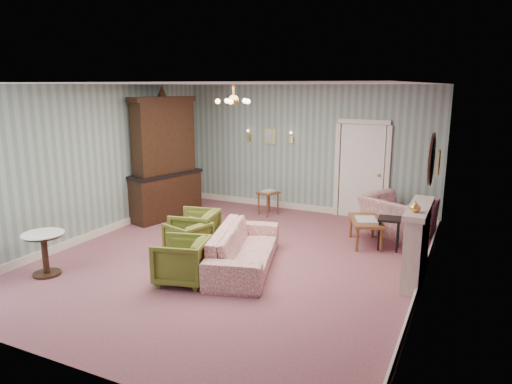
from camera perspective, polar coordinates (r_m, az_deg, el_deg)
The scene contains 27 objects.
floor at distance 8.00m, azimuth -2.55°, elevation -8.14°, with size 7.00×7.00×0.00m, color #915460.
ceiling at distance 7.47m, azimuth -2.78°, elevation 13.10°, with size 7.00×7.00×0.00m, color white.
wall_back at distance 10.77m, azimuth 6.19°, elevation 5.24°, with size 6.00×6.00×0.00m, color gray.
wall_front at distance 4.90m, azimuth -22.45°, elevation -4.96°, with size 6.00×6.00×0.00m, color gray.
wall_left at distance 9.38m, azimuth -19.06°, elevation 3.48°, with size 7.00×7.00×0.00m, color gray.
wall_right at distance 6.75m, azimuth 20.40°, elevation -0.07°, with size 7.00×7.00×0.00m, color gray.
wall_right_floral at distance 6.75m, azimuth 20.27°, elevation -0.06°, with size 7.00×7.00×0.00m, color #B85C88.
door at distance 10.44m, azimuth 12.82°, elevation 2.69°, with size 1.12×0.12×2.16m, color white, non-canonical shape.
olive_chair_a at distance 7.05m, azimuth -9.08°, elevation -8.02°, with size 0.72×0.68×0.75m, color #616924.
olive_chair_b at distance 8.14m, azimuth -8.32°, elevation -5.43°, with size 0.64×0.60×0.66m, color #616924.
olive_chair_c at distance 8.45m, azimuth -7.48°, elevation -4.33°, with size 0.74×0.70×0.77m, color #616924.
sofa_chintz at distance 7.50m, azimuth -1.45°, elevation -6.07°, with size 2.22×0.65×0.87m, color #A34259.
wingback_chair at distance 9.49m, azimuth 16.88°, elevation -2.03°, with size 1.19×0.77×1.04m, color #A34259.
dresser at distance 10.28m, azimuth -11.19°, elevation 4.45°, with size 0.58×1.69×2.81m, color black, non-canonical shape.
fireplace at distance 7.37m, azimuth 19.09°, elevation -5.94°, with size 0.30×1.40×1.16m, color beige, non-canonical shape.
mantel_vase at distance 6.81m, azimuth 18.92°, elevation -1.72°, with size 0.15×0.15×0.15m, color gold.
oval_mirror at distance 7.08m, azimuth 20.65°, elevation 3.77°, with size 0.04×0.76×0.84m, color white, non-canonical shape.
framed_print at distance 8.44m, azimuth 21.44°, elevation 3.34°, with size 0.04×0.34×0.42m, color gold, non-canonical shape.
coffee_table at distance 8.85m, azimuth 13.24°, elevation -4.75°, with size 0.53×0.95×0.48m, color brown, non-canonical shape.
side_table_black at distance 8.68m, azimuth 15.94°, elevation -4.91°, with size 0.39×0.39×0.58m, color black, non-canonical shape.
pedestal_table at distance 7.92m, azimuth -24.41°, elevation -6.92°, with size 0.63×0.63×0.68m, color black, non-canonical shape.
nesting_table at distance 10.54m, azimuth 1.51°, elevation -1.27°, with size 0.35×0.45×0.58m, color brown, non-canonical shape.
gilt_mirror_back at distance 11.04m, azimuth 1.72°, elevation 6.80°, with size 0.28×0.06×0.36m, color gold, non-canonical shape.
sconce_left at distance 11.25m, azimuth -0.90°, elevation 6.92°, with size 0.16×0.12×0.30m, color gold, non-canonical shape.
sconce_right at distance 10.81m, azimuth 4.36°, elevation 6.64°, with size 0.16×0.12×0.30m, color gold, non-canonical shape.
chandelier at distance 7.47m, azimuth -2.76°, elevation 11.03°, with size 0.56×0.56×0.36m, color gold, non-canonical shape.
burgundy_cushion at distance 9.36m, azimuth 16.41°, elevation -2.45°, with size 0.38×0.10×0.38m, color maroon.
Camera 1 is at (3.54, -6.58, 2.87)m, focal length 32.68 mm.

